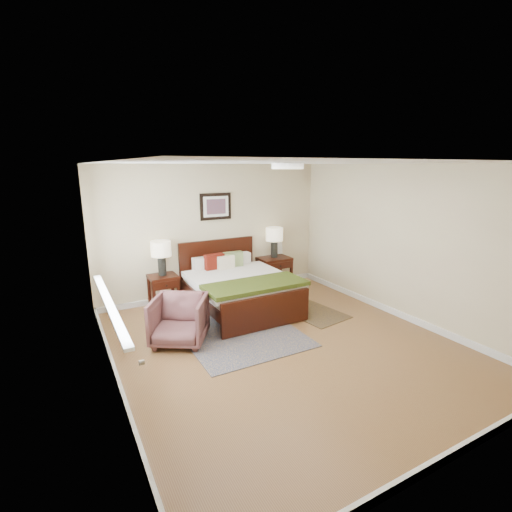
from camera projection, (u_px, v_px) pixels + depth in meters
name	position (u px, v px, depth m)	size (l,w,h in m)	color
floor	(284.00, 344.00, 5.26)	(5.00, 5.00, 0.00)	brown
back_wall	(214.00, 231.00, 7.09)	(4.50, 0.04, 2.50)	beige
front_wall	(465.00, 329.00, 2.83)	(4.50, 0.04, 2.50)	beige
left_wall	(107.00, 284.00, 3.91)	(0.04, 5.00, 2.50)	beige
right_wall	(402.00, 243.00, 6.01)	(0.04, 5.00, 2.50)	beige
ceiling	(288.00, 163.00, 4.67)	(4.50, 5.00, 0.02)	white
window	(103.00, 258.00, 4.50)	(0.11, 2.72, 1.32)	silver
door	(148.00, 380.00, 2.47)	(0.06, 1.00, 2.18)	silver
ceil_fixture	(288.00, 166.00, 4.67)	(0.44, 0.44, 0.08)	white
bed	(238.00, 282.00, 6.45)	(1.64, 1.98, 1.07)	black
wall_art	(216.00, 206.00, 6.97)	(0.62, 0.05, 0.50)	black
nightstand_left	(163.00, 282.00, 6.55)	(0.49, 0.44, 0.58)	black
nightstand_right	(274.00, 269.00, 7.65)	(0.64, 0.48, 0.63)	black
lamp_left	(161.00, 252.00, 6.44)	(0.35, 0.35, 0.61)	black
lamp_right	(274.00, 237.00, 7.50)	(0.35, 0.35, 0.61)	black
armchair	(179.00, 320.00, 5.23)	(0.73, 0.75, 0.68)	brown
rug_persian	(233.00, 327.00, 5.80)	(1.66, 2.35, 0.01)	#0D1C45
rug_navy	(312.00, 312.00, 6.40)	(0.77, 1.16, 0.01)	black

